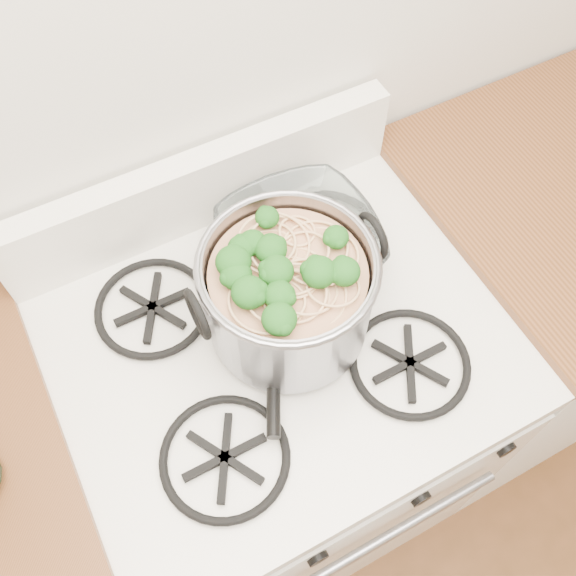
# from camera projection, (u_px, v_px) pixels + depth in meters

# --- Properties ---
(gas_range) EXTENTS (0.76, 0.66, 0.92)m
(gas_range) POSITION_uv_depth(u_px,v_px,m) (281.00, 428.00, 1.50)
(gas_range) COLOR white
(gas_range) RESTS_ON ground
(counter_left) EXTENTS (0.25, 0.65, 0.92)m
(counter_left) POSITION_uv_depth(u_px,v_px,m) (70.00, 530.00, 1.36)
(counter_left) COLOR silver
(counter_left) RESTS_ON ground
(counter_right) EXTENTS (1.00, 0.65, 0.92)m
(counter_right) POSITION_uv_depth(u_px,v_px,m) (575.00, 273.00, 1.69)
(counter_right) COLOR silver
(counter_right) RESTS_ON ground
(stock_pot) EXTENTS (0.31, 0.28, 0.19)m
(stock_pot) POSITION_uv_depth(u_px,v_px,m) (288.00, 293.00, 1.02)
(stock_pot) COLOR gray
(stock_pot) RESTS_ON gas_range
(spatula) EXTENTS (0.40, 0.41, 0.02)m
(spatula) POSITION_uv_depth(u_px,v_px,m) (273.00, 294.00, 1.11)
(spatula) COLOR black
(spatula) RESTS_ON gas_range
(glass_bowl) EXTENTS (0.12, 0.12, 0.03)m
(glass_bowl) POSITION_uv_depth(u_px,v_px,m) (299.00, 248.00, 1.16)
(glass_bowl) COLOR white
(glass_bowl) RESTS_ON gas_range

